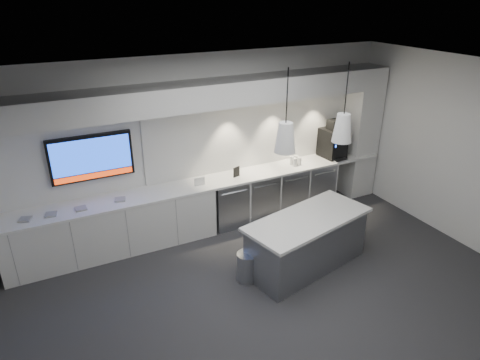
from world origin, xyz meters
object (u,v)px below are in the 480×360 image
wall_tv (92,158)px  bin (247,267)px  island (307,242)px  coffee_machine (333,142)px

wall_tv → bin: bearing=-48.2°
wall_tv → island: size_ratio=0.59×
island → coffee_machine: size_ratio=2.86×
bin → island: bearing=-5.2°
bin → wall_tv: bearing=131.8°
coffee_machine → island: bearing=-139.4°
wall_tv → bin: (1.71, -1.91, -1.34)m
island → bin: (-0.97, 0.09, -0.20)m
bin → coffee_machine: 3.35m
wall_tv → island: (2.68, -2.00, -1.14)m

